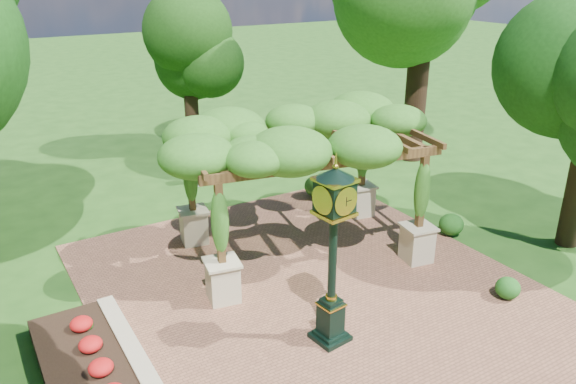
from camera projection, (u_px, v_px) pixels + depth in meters
ground at (345, 317)px, 12.77m from camera, size 120.00×120.00×0.00m
brick_plaza at (320, 295)px, 13.56m from camera, size 10.00×12.00×0.04m
border_wall at (139, 367)px, 10.88m from camera, size 0.35×5.00×0.40m
flower_bed at (92, 384)px, 10.45m from camera, size 1.50×5.00×0.36m
pedestal_clock at (333, 241)px, 11.08m from camera, size 0.86×0.86×3.95m
pergola at (303, 142)px, 14.47m from camera, size 6.78×4.91×3.90m
sundial at (198, 172)px, 20.37m from camera, size 0.58×0.58×1.04m
shrub_front at (508, 288)px, 13.34m from camera, size 0.70×0.70×0.53m
shrub_mid at (451, 224)px, 16.47m from camera, size 0.88×0.88×0.64m
shrub_back at (316, 186)px, 19.18m from camera, size 1.06×1.06×0.75m
tree_north at (188, 50)px, 22.79m from camera, size 3.49×3.49×6.15m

